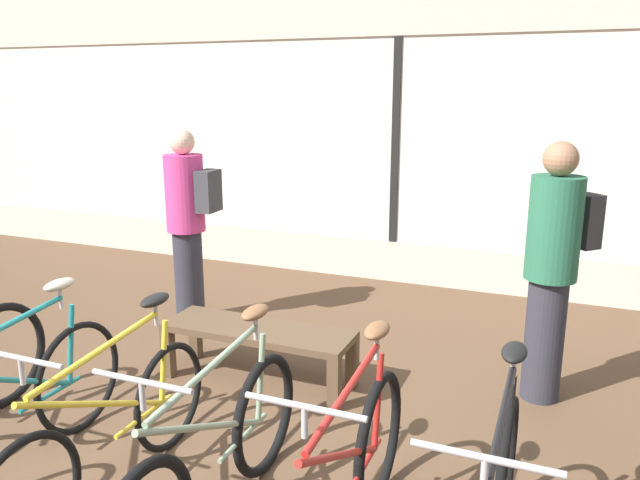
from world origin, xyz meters
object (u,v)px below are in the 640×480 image
(display_bench, at_px, (258,337))
(customer_near_rack, at_px, (188,221))
(bicycle_left, at_px, (14,408))
(bicycle_center_left, at_px, (111,431))
(customer_by_window, at_px, (553,264))
(bicycle_center_right, at_px, (215,459))

(display_bench, relative_size, customer_near_rack, 0.80)
(bicycle_left, relative_size, bicycle_center_left, 1.01)
(customer_by_window, bearing_deg, customer_near_rack, 174.32)
(bicycle_center_right, xyz_separation_m, display_bench, (-0.54, 1.46, -0.03))
(bicycle_center_right, relative_size, customer_by_window, 0.98)
(bicycle_left, distance_m, bicycle_center_left, 0.63)
(bicycle_left, height_order, bicycle_center_right, bicycle_left)
(bicycle_left, height_order, bicycle_center_left, bicycle_left)
(display_bench, distance_m, customer_near_rack, 1.53)
(bicycle_center_left, relative_size, customer_by_window, 0.96)
(bicycle_left, xyz_separation_m, bicycle_center_left, (0.63, 0.04, -0.02))
(bicycle_left, bearing_deg, display_bench, 64.19)
(bicycle_center_left, relative_size, bicycle_center_right, 0.98)
(bicycle_center_right, bearing_deg, bicycle_left, -178.76)
(display_bench, bearing_deg, bicycle_center_left, -93.52)
(display_bench, height_order, customer_near_rack, customer_near_rack)
(customer_near_rack, xyz_separation_m, customer_by_window, (3.06, -0.30, 0.01))
(display_bench, height_order, customer_by_window, customer_by_window)
(bicycle_center_left, distance_m, customer_by_window, 2.90)
(display_bench, distance_m, customer_by_window, 2.10)
(bicycle_center_left, height_order, display_bench, bicycle_center_left)
(bicycle_center_right, relative_size, customer_near_rack, 1.00)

